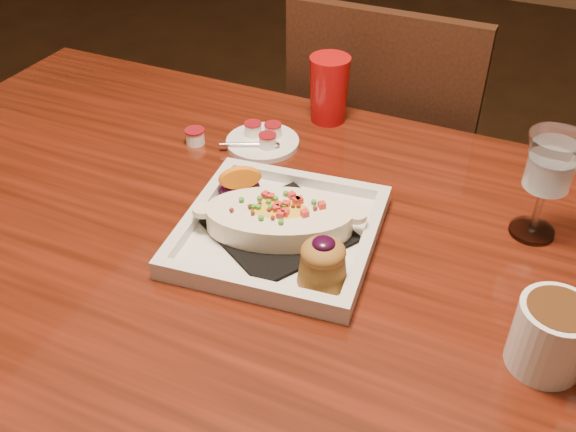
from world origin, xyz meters
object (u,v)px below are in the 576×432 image
at_px(red_tumbler, 329,90).
at_px(table, 270,295).
at_px(chair_far, 386,169).
at_px(coffee_mug, 554,335).
at_px(plate, 283,228).
at_px(goblet, 550,168).
at_px(saucer, 262,140).

bearing_deg(red_tumbler, table, -80.83).
height_order(chair_far, coffee_mug, chair_far).
bearing_deg(plate, red_tumbler, 95.07).
distance_m(table, chair_far, 0.65).
height_order(table, plate, plate).
distance_m(coffee_mug, goblet, 0.26).
distance_m(plate, goblet, 0.38).
xyz_separation_m(table, red_tumbler, (-0.06, 0.39, 0.16)).
height_order(chair_far, saucer, chair_far).
xyz_separation_m(plate, saucer, (-0.15, 0.23, -0.02)).
relative_size(chair_far, red_tumbler, 7.38).
bearing_deg(goblet, chair_far, 128.02).
bearing_deg(coffee_mug, table, -177.53).
bearing_deg(table, coffee_mug, -7.99).
relative_size(saucer, red_tumbler, 1.04).
relative_size(plate, red_tumbler, 2.43).
bearing_deg(coffee_mug, red_tumbler, 146.13).
height_order(chair_far, red_tumbler, chair_far).
bearing_deg(goblet, table, -150.47).
distance_m(chair_far, plate, 0.67).
bearing_deg(plate, saucer, 116.12).
height_order(table, goblet, goblet).
bearing_deg(chair_far, plate, 91.23).
bearing_deg(chair_far, coffee_mug, 119.65).
xyz_separation_m(plate, red_tumbler, (-0.08, 0.37, 0.04)).
bearing_deg(coffee_mug, chair_far, 130.11).
xyz_separation_m(chair_far, plate, (0.01, -0.61, 0.27)).
distance_m(plate, coffee_mug, 0.38).
relative_size(plate, coffee_mug, 2.51).
relative_size(plate, goblet, 1.85).
xyz_separation_m(table, plate, (0.01, 0.02, 0.12)).
height_order(saucer, red_tumbler, red_tumbler).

